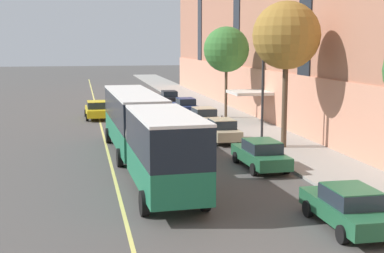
{
  "coord_description": "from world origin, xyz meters",
  "views": [
    {
      "loc": [
        -4.06,
        -26.49,
        6.66
      ],
      "look_at": [
        2.24,
        3.7,
        1.8
      ],
      "focal_mm": 50.0,
      "sensor_mm": 36.0,
      "label": 1
    }
  ],
  "objects_px": {
    "parked_car_champagne_6": "(203,117)",
    "taxi_cab": "(97,110)",
    "parked_car_green_7": "(348,207)",
    "parked_car_green_3": "(261,154)",
    "fire_hydrant": "(222,120)",
    "street_tree_far_uptown": "(226,50)",
    "street_lamp": "(264,72)",
    "parked_car_champagne_1": "(221,130)",
    "city_bus": "(144,128)",
    "parked_car_navy_5": "(185,106)",
    "street_tree_mid_block": "(286,36)",
    "parked_car_black_2": "(169,98)"
  },
  "relations": [
    {
      "from": "parked_car_green_7",
      "to": "fire_hydrant",
      "type": "height_order",
      "value": "parked_car_green_7"
    },
    {
      "from": "city_bus",
      "to": "street_tree_mid_block",
      "type": "bearing_deg",
      "value": 19.39
    },
    {
      "from": "parked_car_black_2",
      "to": "street_tree_mid_block",
      "type": "distance_m",
      "value": 26.15
    },
    {
      "from": "parked_car_champagne_6",
      "to": "fire_hydrant",
      "type": "bearing_deg",
      "value": 8.56
    },
    {
      "from": "street_tree_mid_block",
      "to": "street_lamp",
      "type": "bearing_deg",
      "value": 156.0
    },
    {
      "from": "parked_car_champagne_6",
      "to": "city_bus",
      "type": "bearing_deg",
      "value": -115.63
    },
    {
      "from": "taxi_cab",
      "to": "fire_hydrant",
      "type": "height_order",
      "value": "taxi_cab"
    },
    {
      "from": "parked_car_champagne_6",
      "to": "fire_hydrant",
      "type": "distance_m",
      "value": 1.66
    },
    {
      "from": "street_lamp",
      "to": "fire_hydrant",
      "type": "bearing_deg",
      "value": 90.6
    },
    {
      "from": "parked_car_champagne_6",
      "to": "taxi_cab",
      "type": "height_order",
      "value": "same"
    },
    {
      "from": "parked_car_green_3",
      "to": "fire_hydrant",
      "type": "xyz_separation_m",
      "value": [
        1.83,
        14.77,
        -0.29
      ]
    },
    {
      "from": "parked_car_green_3",
      "to": "street_tree_far_uptown",
      "type": "xyz_separation_m",
      "value": [
        3.12,
        18.36,
        5.27
      ]
    },
    {
      "from": "parked_car_champagne_1",
      "to": "parked_car_champagne_6",
      "type": "xyz_separation_m",
      "value": [
        0.23,
        6.45,
        0.0
      ]
    },
    {
      "from": "parked_car_champagne_1",
      "to": "city_bus",
      "type": "bearing_deg",
      "value": -132.25
    },
    {
      "from": "taxi_cab",
      "to": "street_tree_mid_block",
      "type": "bearing_deg",
      "value": -55.94
    },
    {
      "from": "parked_car_champagne_6",
      "to": "parked_car_green_7",
      "type": "height_order",
      "value": "same"
    },
    {
      "from": "parked_car_navy_5",
      "to": "taxi_cab",
      "type": "xyz_separation_m",
      "value": [
        -8.19,
        -1.03,
        0.0
      ]
    },
    {
      "from": "parked_car_champagne_6",
      "to": "street_tree_far_uptown",
      "type": "relative_size",
      "value": 0.59
    },
    {
      "from": "parked_car_black_2",
      "to": "fire_hydrant",
      "type": "distance_m",
      "value": 15.18
    },
    {
      "from": "parked_car_green_3",
      "to": "fire_hydrant",
      "type": "height_order",
      "value": "parked_car_green_3"
    },
    {
      "from": "city_bus",
      "to": "parked_car_black_2",
      "type": "distance_m",
      "value": 29.1
    },
    {
      "from": "street_lamp",
      "to": "parked_car_green_3",
      "type": "bearing_deg",
      "value": -110.47
    },
    {
      "from": "parked_car_green_3",
      "to": "parked_car_champagne_6",
      "type": "xyz_separation_m",
      "value": [
        0.22,
        14.53,
        -0.0
      ]
    },
    {
      "from": "parked_car_green_3",
      "to": "street_tree_mid_block",
      "type": "distance_m",
      "value": 8.4
    },
    {
      "from": "street_lamp",
      "to": "fire_hydrant",
      "type": "relative_size",
      "value": 10.82
    },
    {
      "from": "parked_car_green_7",
      "to": "street_tree_mid_block",
      "type": "bearing_deg",
      "value": 77.7
    },
    {
      "from": "parked_car_black_2",
      "to": "parked_car_green_7",
      "type": "relative_size",
      "value": 1.01
    },
    {
      "from": "parked_car_green_3",
      "to": "parked_car_champagne_1",
      "type": "bearing_deg",
      "value": 90.1
    },
    {
      "from": "parked_car_green_7",
      "to": "street_tree_far_uptown",
      "type": "bearing_deg",
      "value": 83.69
    },
    {
      "from": "city_bus",
      "to": "taxi_cab",
      "type": "height_order",
      "value": "city_bus"
    },
    {
      "from": "street_lamp",
      "to": "taxi_cab",
      "type": "bearing_deg",
      "value": 121.95
    },
    {
      "from": "parked_car_navy_5",
      "to": "street_lamp",
      "type": "distance_m",
      "value": 17.45
    },
    {
      "from": "street_tree_mid_block",
      "to": "street_lamp",
      "type": "relative_size",
      "value": 1.16
    },
    {
      "from": "parked_car_green_7",
      "to": "street_tree_far_uptown",
      "type": "relative_size",
      "value": 0.59
    },
    {
      "from": "parked_car_navy_5",
      "to": "parked_car_champagne_6",
      "type": "xyz_separation_m",
      "value": [
        -0.01,
        -7.52,
        0.0
      ]
    },
    {
      "from": "taxi_cab",
      "to": "fire_hydrant",
      "type": "bearing_deg",
      "value": -32.57
    },
    {
      "from": "street_tree_far_uptown",
      "to": "street_lamp",
      "type": "relative_size",
      "value": 1.01
    },
    {
      "from": "parked_car_black_2",
      "to": "parked_car_navy_5",
      "type": "height_order",
      "value": "same"
    },
    {
      "from": "parked_car_black_2",
      "to": "fire_hydrant",
      "type": "xyz_separation_m",
      "value": [
        1.85,
        -15.07,
        -0.29
      ]
    },
    {
      "from": "parked_car_champagne_6",
      "to": "fire_hydrant",
      "type": "relative_size",
      "value": 6.51
    },
    {
      "from": "parked_car_navy_5",
      "to": "street_tree_far_uptown",
      "type": "bearing_deg",
      "value": -52.05
    },
    {
      "from": "parked_car_green_7",
      "to": "fire_hydrant",
      "type": "distance_m",
      "value": 24.32
    },
    {
      "from": "parked_car_green_7",
      "to": "street_tree_mid_block",
      "type": "xyz_separation_m",
      "value": [
        3.08,
        14.12,
        6.27
      ]
    },
    {
      "from": "fire_hydrant",
      "to": "taxi_cab",
      "type": "bearing_deg",
      "value": 147.43
    },
    {
      "from": "fire_hydrant",
      "to": "street_tree_far_uptown",
      "type": "bearing_deg",
      "value": 70.23
    },
    {
      "from": "parked_car_green_7",
      "to": "street_lamp",
      "type": "height_order",
      "value": "street_lamp"
    },
    {
      "from": "parked_car_champagne_1",
      "to": "parked_car_black_2",
      "type": "height_order",
      "value": "same"
    },
    {
      "from": "parked_car_champagne_1",
      "to": "parked_car_champagne_6",
      "type": "relative_size",
      "value": 0.97
    },
    {
      "from": "parked_car_navy_5",
      "to": "street_lamp",
      "type": "bearing_deg",
      "value": -84.26
    },
    {
      "from": "parked_car_champagne_1",
      "to": "parked_car_black_2",
      "type": "xyz_separation_m",
      "value": [
        -0.0,
        21.76,
        0.0
      ]
    }
  ]
}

